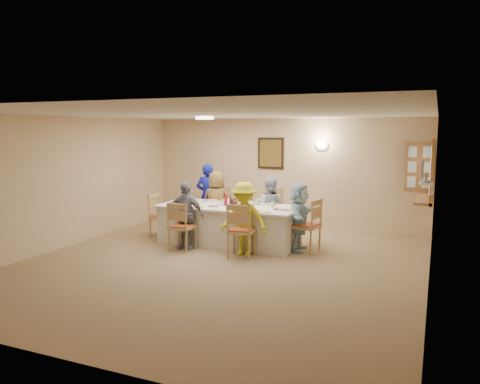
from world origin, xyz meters
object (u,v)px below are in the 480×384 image
at_px(chair_front_left, 182,226).
at_px(diner_back_right, 269,208).
at_px(dining_table, 229,225).
at_px(diner_back_left, 217,203).
at_px(condiment_ketchup, 226,199).
at_px(chair_right_end, 306,225).
at_px(diner_front_right, 244,219).
at_px(chair_back_right, 271,213).
at_px(caregiver, 208,196).
at_px(serving_hatch, 433,171).
at_px(diner_right_end, 299,217).
at_px(chair_left_end, 162,215).
at_px(diner_front_left, 185,215).
at_px(chair_back_left, 219,210).
at_px(desk_fan, 424,174).

distance_m(chair_front_left, diner_back_right, 1.91).
xyz_separation_m(dining_table, chair_front_left, (-0.60, -0.80, 0.08)).
height_order(chair_front_left, diner_back_left, diner_back_left).
height_order(diner_back_right, condiment_ketchup, diner_back_right).
bearing_deg(chair_right_end, diner_front_right, -43.96).
distance_m(dining_table, chair_right_end, 1.55).
bearing_deg(chair_back_right, diner_front_right, -101.08).
xyz_separation_m(chair_back_right, caregiver, (-1.65, 0.35, 0.22)).
height_order(dining_table, diner_back_left, diner_back_left).
bearing_deg(serving_hatch, chair_right_end, -155.69).
bearing_deg(diner_right_end, diner_back_left, 66.79).
relative_size(chair_back_right, chair_left_end, 1.14).
height_order(diner_back_left, diner_right_end, diner_back_left).
height_order(chair_back_right, caregiver, caregiver).
distance_m(chair_back_right, diner_back_right, 0.17).
relative_size(serving_hatch, diner_right_end, 1.18).
relative_size(diner_front_left, diner_front_right, 0.97).
bearing_deg(chair_right_end, chair_back_left, -99.96).
distance_m(diner_right_end, caregiver, 2.73).
bearing_deg(dining_table, chair_right_end, -0.00).
bearing_deg(diner_front_left, diner_front_right, -3.58).
bearing_deg(diner_back_right, diner_back_left, -6.89).
height_order(serving_hatch, desk_fan, serving_hatch).
xyz_separation_m(chair_right_end, diner_right_end, (-0.13, 0.00, 0.14)).
bearing_deg(chair_front_left, chair_back_right, -127.47).
xyz_separation_m(chair_right_end, diner_front_left, (-2.15, -0.68, 0.14)).
distance_m(serving_hatch, diner_right_end, 2.59).
height_order(desk_fan, diner_back_left, desk_fan).
distance_m(chair_back_left, diner_back_left, 0.22).
distance_m(serving_hatch, chair_back_left, 4.38).
height_order(chair_back_left, condiment_ketchup, chair_back_left).
xyz_separation_m(chair_back_left, caregiver, (-0.45, 0.35, 0.24)).
height_order(chair_back_left, diner_right_end, diner_right_end).
relative_size(desk_fan, dining_table, 0.11).
height_order(chair_back_left, chair_front_left, chair_back_left).
bearing_deg(diner_back_right, diner_front_right, 83.11).
relative_size(dining_table, chair_back_left, 2.74).
bearing_deg(chair_front_left, chair_left_end, -40.70).
bearing_deg(chair_right_end, diner_back_right, -115.15).
distance_m(chair_left_end, diner_back_left, 1.19).
xyz_separation_m(serving_hatch, chair_back_left, (-4.26, -0.15, -1.00)).
relative_size(chair_front_left, diner_back_left, 0.67).
xyz_separation_m(diner_back_left, diner_front_right, (1.20, -1.36, -0.02)).
bearing_deg(chair_front_left, diner_front_left, -90.60).
bearing_deg(desk_fan, chair_back_right, 157.96).
relative_size(chair_left_end, diner_back_left, 0.66).
bearing_deg(chair_left_end, chair_front_left, -131.37).
bearing_deg(desk_fan, diner_back_left, 165.48).
xyz_separation_m(desk_fan, chair_back_left, (-4.15, 1.20, -1.05)).
xyz_separation_m(chair_right_end, diner_front_right, (-0.95, -0.68, 0.16)).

